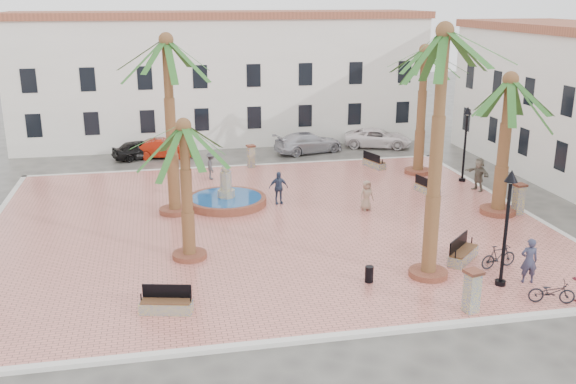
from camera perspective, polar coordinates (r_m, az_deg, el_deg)
name	(u,v)px	position (r m, az deg, el deg)	size (l,w,h in m)	color
ground	(268,225)	(30.86, -1.82, -2.95)	(120.00, 120.00, 0.00)	#56544F
plaza	(268,224)	(30.84, -1.82, -2.82)	(26.00, 22.00, 0.15)	#DA7B6F
kerb_n	(239,167)	(41.25, -4.41, 2.27)	(26.30, 0.30, 0.16)	silver
kerb_s	(326,338)	(21.03, 3.38, -12.80)	(26.30, 0.30, 0.16)	silver
kerb_e	(514,207)	(35.28, 19.47, -1.23)	(0.30, 22.30, 0.16)	silver
building_north	(222,77)	(49.19, -5.88, 10.18)	(30.40, 7.40, 9.50)	white
fountain	(226,199)	(33.45, -5.50, -0.63)	(4.15, 4.15, 2.15)	brown
palm_nw	(167,59)	(31.07, -10.70, 11.51)	(5.13, 5.13, 8.81)	brown
palm_sw	(184,144)	(25.58, -9.20, 4.24)	(4.63, 4.63, 5.86)	brown
palm_s	(443,58)	(23.54, 13.61, 11.54)	(4.89, 4.89, 9.57)	brown
palm_e	(509,98)	(32.41, 19.04, 7.89)	(5.67, 5.67, 7.03)	brown
palm_ne	(424,65)	(38.96, 12.01, 10.97)	(5.28, 5.28, 7.76)	brown
bench_s	(166,305)	(22.62, -10.76, -9.86)	(1.88, 0.95, 0.95)	gray
bench_se	(463,254)	(27.23, 15.27, -5.37)	(1.81, 1.76, 1.02)	gray
bench_e	(427,189)	(36.05, 12.25, 0.30)	(0.92, 1.80, 0.91)	gray
bench_ne	(374,163)	(41.01, 7.63, 2.57)	(1.07, 1.88, 0.95)	gray
lamppost_s	(508,208)	(24.53, 18.98, -1.38)	(0.49, 0.49, 4.47)	black
lamppost_e	(466,131)	(38.29, 15.55, 5.23)	(0.48, 0.48, 4.40)	black
bollard_se	(472,291)	(22.92, 16.04, -8.42)	(0.66, 0.66, 1.53)	gray
bollard_n	(251,156)	(40.56, -3.31, 3.23)	(0.61, 0.61, 1.44)	gray
bollard_e	(519,198)	(33.69, 19.82, -0.54)	(0.62, 0.62, 1.56)	gray
litter_bin	(369,274)	(24.61, 7.23, -7.26)	(0.33, 0.33, 0.63)	black
cyclist_a	(529,261)	(25.81, 20.64, -5.73)	(0.65, 0.42, 1.77)	#31334C
bicycle_a	(552,292)	(24.62, 22.40, -8.21)	(0.56, 1.60, 0.84)	black
bicycle_b	(499,256)	(26.91, 18.21, -5.47)	(0.45, 1.61, 0.97)	black
pedestrian_fountain_a	(366,195)	(32.55, 6.99, -0.29)	(0.75, 0.49, 1.54)	#997B64
pedestrian_fountain_b	(278,188)	(33.28, -0.86, 0.38)	(1.01, 0.42, 1.72)	#2E3B56
pedestrian_north	(211,166)	(38.09, -6.85, 2.35)	(1.06, 0.61, 1.65)	#424146
pedestrian_east	(479,174)	(37.13, 16.59, 1.54)	(1.73, 0.55, 1.86)	#6A6253
car_black	(141,149)	(44.50, -12.96, 3.72)	(1.51, 3.76, 1.28)	black
car_red	(164,148)	(44.37, -10.95, 3.82)	(1.38, 3.95, 1.30)	maroon
car_silver	(309,143)	(45.10, 1.84, 4.41)	(2.00, 4.91, 1.42)	silver
car_white	(378,138)	(47.23, 8.00, 4.78)	(2.23, 4.83, 1.34)	white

